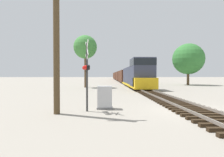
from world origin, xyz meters
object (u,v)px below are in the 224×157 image
object	(u,v)px
utility_pole	(56,34)
freight_train	(121,76)
tree_far_right	(85,47)
crossing_signal_near	(86,70)
relay_cabinet	(105,98)
tree_mid_background	(188,59)

from	to	relation	value
utility_pole	freight_train	bearing A→B (deg)	81.49
utility_pole	tree_far_right	distance (m)	21.32
crossing_signal_near	relay_cabinet	world-z (taller)	crossing_signal_near
relay_cabinet	utility_pole	world-z (taller)	utility_pole
relay_cabinet	utility_pole	xyz separation A→B (m)	(-2.65, -1.42, 3.69)
crossing_signal_near	tree_mid_background	world-z (taller)	tree_mid_background
freight_train	tree_mid_background	distance (m)	27.94
utility_pole	tree_far_right	world-z (taller)	tree_far_right
utility_pole	tree_mid_background	bearing A→B (deg)	53.79
relay_cabinet	utility_pole	distance (m)	4.76
crossing_signal_near	utility_pole	world-z (taller)	utility_pole
utility_pole	tree_far_right	size ratio (longest dim) A/B	0.94
tree_far_right	utility_pole	bearing A→B (deg)	-87.22
relay_cabinet	tree_far_right	xyz separation A→B (m)	(-3.67, 19.70, 6.36)
crossing_signal_near	utility_pole	size ratio (longest dim) A/B	0.49
tree_mid_background	relay_cabinet	bearing A→B (deg)	-123.91
crossing_signal_near	relay_cabinet	distance (m)	2.20
utility_pole	crossing_signal_near	bearing A→B (deg)	21.87
freight_train	relay_cabinet	world-z (taller)	freight_train
freight_train	tree_far_right	distance (m)	33.36
freight_train	utility_pole	size ratio (longest dim) A/B	9.72
relay_cabinet	tree_far_right	world-z (taller)	tree_far_right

